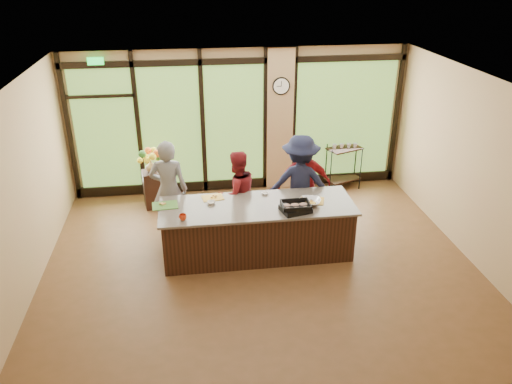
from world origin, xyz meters
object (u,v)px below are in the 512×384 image
object	(u,v)px
cook_right	(300,184)
roasting_pan	(296,209)
cook_left	(169,190)
island_base	(257,230)
bar_cart	(344,161)
flower_stand	(154,189)

from	to	relation	value
cook_right	roasting_pan	xyz separation A→B (m)	(-0.31, -1.06, 0.05)
cook_left	island_base	bearing A→B (deg)	157.67
island_base	cook_right	bearing A→B (deg)	40.58
cook_left	bar_cart	world-z (taller)	cook_left
roasting_pan	flower_stand	xyz separation A→B (m)	(-2.39, 2.35, -0.58)
roasting_pan	flower_stand	world-z (taller)	roasting_pan
cook_right	bar_cart	xyz separation A→B (m)	(1.35, 1.69, -0.31)
roasting_pan	bar_cart	distance (m)	3.24
cook_right	bar_cart	world-z (taller)	cook_right
cook_right	bar_cart	bearing A→B (deg)	-116.15
cook_left	bar_cart	xyz separation A→B (m)	(3.69, 1.64, -0.31)
cook_right	bar_cart	distance (m)	2.19
island_base	cook_left	world-z (taller)	cook_left
island_base	cook_right	xyz separation A→B (m)	(0.89, 0.76, 0.47)
cook_left	roasting_pan	bearing A→B (deg)	158.14
cook_left	bar_cart	size ratio (longest dim) A/B	1.83
flower_stand	bar_cart	bearing A→B (deg)	-4.71
island_base	cook_left	bearing A→B (deg)	150.67
roasting_pan	bar_cart	bearing A→B (deg)	44.49
island_base	flower_stand	xyz separation A→B (m)	(-1.82, 2.04, -0.06)
cook_right	roasting_pan	distance (m)	1.11
roasting_pan	flower_stand	size ratio (longest dim) A/B	0.60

